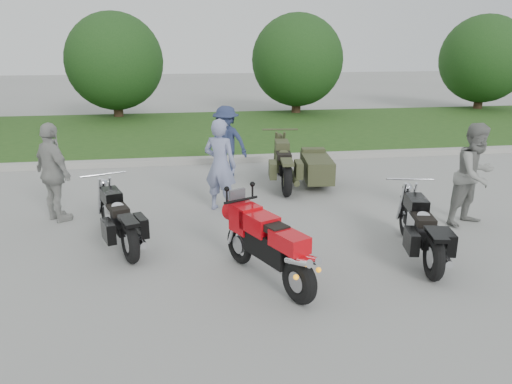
{
  "coord_description": "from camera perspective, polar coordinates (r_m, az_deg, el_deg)",
  "views": [
    {
      "loc": [
        -0.74,
        -6.31,
        3.01
      ],
      "look_at": [
        0.37,
        0.78,
        0.8
      ],
      "focal_mm": 35.0,
      "sensor_mm": 36.0,
      "label": 1
    }
  ],
  "objects": [
    {
      "name": "ground",
      "position": [
        7.03,
        -2.0,
        -8.23
      ],
      "size": [
        80.0,
        80.0,
        0.0
      ],
      "primitive_type": "plane",
      "color": "#9A9A94",
      "rests_on": "ground"
    },
    {
      "name": "curb",
      "position": [
        12.67,
        -5.3,
        3.67
      ],
      "size": [
        60.0,
        0.3,
        0.15
      ],
      "primitive_type": "cube",
      "color": "#A3A199",
      "rests_on": "ground"
    },
    {
      "name": "grass_strip",
      "position": [
        16.74,
        -6.25,
        6.91
      ],
      "size": [
        60.0,
        8.0,
        0.14
      ],
      "primitive_type": "cube",
      "color": "#3C6322",
      "rests_on": "ground"
    },
    {
      "name": "tree_mid_left",
      "position": [
        19.95,
        -15.87,
        14.16
      ],
      "size": [
        3.6,
        3.6,
        4.0
      ],
      "color": "#3F2B1C",
      "rests_on": "ground"
    },
    {
      "name": "tree_mid_right",
      "position": [
        20.38,
        4.73,
        14.78
      ],
      "size": [
        3.6,
        3.6,
        4.0
      ],
      "color": "#3F2B1C",
      "rests_on": "ground"
    },
    {
      "name": "tree_far_right",
      "position": [
        23.57,
        24.59,
        13.66
      ],
      "size": [
        3.6,
        3.6,
        4.0
      ],
      "color": "#3F2B1C",
      "rests_on": "ground"
    },
    {
      "name": "sportbike_red",
      "position": [
        6.32,
        1.48,
        -6.0
      ],
      "size": [
        0.94,
        1.78,
        0.9
      ],
      "rotation": [
        0.0,
        0.0,
        0.43
      ],
      "color": "black",
      "rests_on": "ground"
    },
    {
      "name": "cruiser_left",
      "position": [
        7.73,
        -15.42,
        -3.21
      ],
      "size": [
        0.85,
        1.99,
        0.8
      ],
      "rotation": [
        0.0,
        0.0,
        0.34
      ],
      "color": "black",
      "rests_on": "ground"
    },
    {
      "name": "cruiser_right",
      "position": [
        7.42,
        18.38,
        -4.3
      ],
      "size": [
        0.56,
        2.07,
        0.8
      ],
      "rotation": [
        0.0,
        0.0,
        -0.21
      ],
      "color": "black",
      "rests_on": "ground"
    },
    {
      "name": "cruiser_sidecar",
      "position": [
        10.58,
        5.39,
        2.88
      ],
      "size": [
        1.28,
        2.33,
        0.9
      ],
      "rotation": [
        0.0,
        0.0,
        -0.12
      ],
      "color": "black",
      "rests_on": "ground"
    },
    {
      "name": "person_stripe",
      "position": [
        8.96,
        -4.12,
        3.07
      ],
      "size": [
        0.73,
        0.66,
        1.68
      ],
      "primitive_type": "imported",
      "rotation": [
        0.0,
        0.0,
        2.6
      ],
      "color": "#838BB3",
      "rests_on": "ground"
    },
    {
      "name": "person_grey",
      "position": [
        8.99,
        23.75,
        1.81
      ],
      "size": [
        1.02,
        0.92,
        1.72
      ],
      "primitive_type": "imported",
      "rotation": [
        0.0,
        0.0,
        0.39
      ],
      "color": "gray",
      "rests_on": "ground"
    },
    {
      "name": "person_denim",
      "position": [
        11.2,
        -3.43,
        5.73
      ],
      "size": [
        1.19,
        1.07,
        1.61
      ],
      "primitive_type": "imported",
      "rotation": [
        0.0,
        0.0,
        -0.59
      ],
      "color": "navy",
      "rests_on": "ground"
    },
    {
      "name": "person_back",
      "position": [
        9.05,
        -22.14,
        2.04
      ],
      "size": [
        0.96,
        1.03,
        1.7
      ],
      "primitive_type": "imported",
      "rotation": [
        0.0,
        0.0,
        2.27
      ],
      "color": "#9C9C97",
      "rests_on": "ground"
    }
  ]
}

